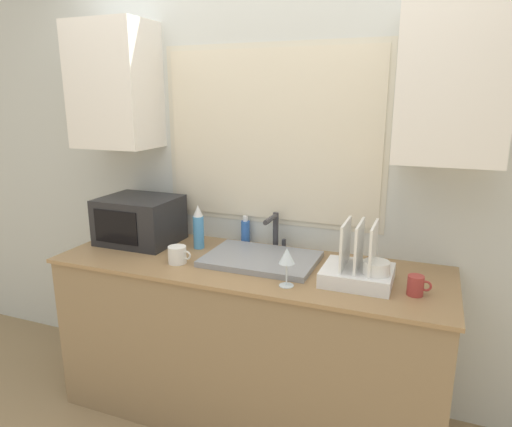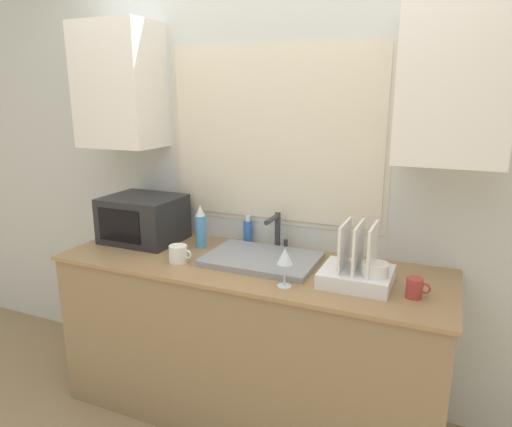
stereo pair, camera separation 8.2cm
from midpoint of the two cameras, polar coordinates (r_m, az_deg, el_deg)
The scene contains 11 objects.
countertop at distance 2.59m, azimuth -1.87°, elevation -15.40°, with size 2.05×0.70×0.89m.
wall_back at distance 2.58m, azimuth 0.88°, elevation 6.80°, with size 6.00×0.38×2.60m.
sink_basin at distance 2.41m, azimuth -0.34°, elevation -5.70°, with size 0.58×0.40×0.03m.
faucet at distance 2.56m, azimuth 1.45°, elevation -1.84°, with size 0.08×0.19×0.21m.
microwave at distance 2.80m, azimuth -15.15°, elevation -0.78°, with size 0.44×0.37×0.27m.
dish_rack at distance 2.17m, azimuth 11.74°, elevation -6.79°, with size 0.32×0.28×0.29m.
spray_bottle at distance 2.62m, azimuth -8.10°, elevation -1.75°, with size 0.06×0.06×0.25m.
soap_bottle at distance 2.69m, azimuth -2.21°, elevation -2.25°, with size 0.05×0.05×0.17m.
mug_near_sink at distance 2.42m, azimuth -10.75°, elevation -5.10°, with size 0.13×0.09×0.09m.
wine_glass at distance 2.07m, azimuth 2.74°, elevation -5.49°, with size 0.08×0.08×0.18m.
mug_by_rack at distance 2.12m, azimuth 18.31°, elevation -8.55°, with size 0.10×0.07×0.09m.
Camera 1 is at (0.86, -1.74, 1.74)m, focal length 32.00 mm.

